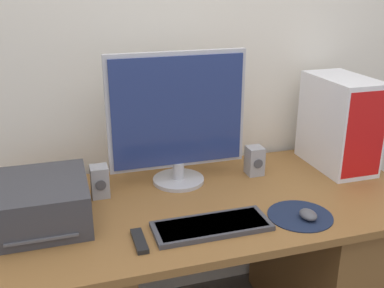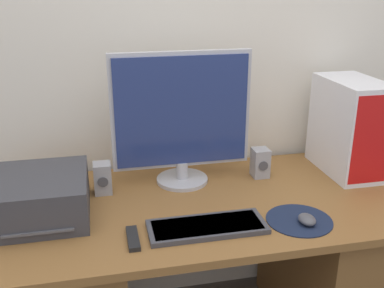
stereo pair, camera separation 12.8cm
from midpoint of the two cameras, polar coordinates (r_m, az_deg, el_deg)
wall_back at (r=2.00m, az=-3.63°, el=15.03°), size 6.40×0.05×2.70m
desk at (r=1.95m, az=0.26°, el=-16.25°), size 1.66×0.78×0.72m
monitor at (r=1.81m, az=-3.88°, el=3.47°), size 0.57×0.22×0.55m
keyboard at (r=1.57m, az=0.15°, el=-10.39°), size 0.41×0.16×0.02m
mousepad at (r=1.68m, az=11.42°, el=-8.96°), size 0.24×0.24×0.00m
mouse at (r=1.65m, az=12.39°, el=-8.80°), size 0.06×0.08×0.03m
computer_tower at (r=2.08m, az=16.58°, el=2.57°), size 0.21×0.37×0.41m
printer at (r=1.68m, az=-20.76°, el=-7.03°), size 0.33×0.36×0.15m
speaker_left at (r=1.81m, az=-13.64°, el=-4.67°), size 0.07×0.08×0.13m
speaker_right at (r=1.97m, az=6.12°, el=-2.14°), size 0.07×0.08×0.13m
remote_control at (r=1.51m, az=-9.17°, el=-12.11°), size 0.04×0.14×0.02m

